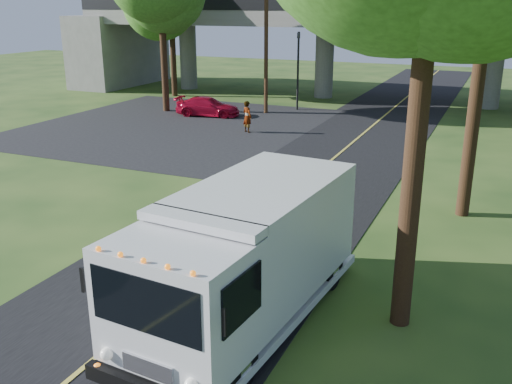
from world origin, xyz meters
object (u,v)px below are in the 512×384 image
Objects in this scene: traffic_signal at (298,62)px; pedestrian at (247,117)px; step_van at (246,253)px; red_sedan at (208,107)px; utility_pole at (266,42)px.

traffic_signal reaches higher than pedestrian.
pedestrian is (-0.14, -7.94, -2.31)m from traffic_signal.
red_sedan is (-12.76, 21.85, -1.08)m from step_van.
utility_pole is 26.32m from step_van.
traffic_signal is 8.27m from pedestrian.
traffic_signal is at bearing 112.23° from step_van.
traffic_signal is 6.87m from red_sedan.
utility_pole is 2.16× the size of red_sedan.
red_sedan is (-3.05, -2.44, -3.99)m from utility_pole.
utility_pole is 1.18× the size of step_van.
red_sedan is at bearing 125.18° from step_van.
pedestrian reaches higher than red_sedan.
step_van is at bearing -72.67° from traffic_signal.
traffic_signal is at bearing -63.97° from pedestrian.
red_sedan is 5.64m from pedestrian.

